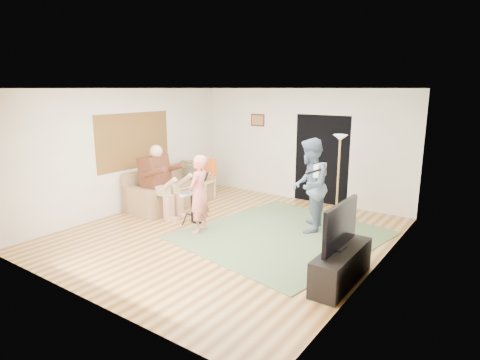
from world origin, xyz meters
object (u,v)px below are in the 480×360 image
object	(u,v)px
drum_kit	(192,208)
guitar_spare	(338,246)
singer	(199,194)
tv_cabinet	(341,266)
television	(340,225)
torchiere_lamp	(339,163)
dining_chair	(205,185)
sofa	(169,193)
guitarist	(309,186)

from	to	relation	value
drum_kit	guitar_spare	size ratio (longest dim) A/B	0.84
singer	tv_cabinet	world-z (taller)	singer
singer	television	distance (m)	2.98
torchiere_lamp	guitar_spare	bearing A→B (deg)	-67.04
guitar_spare	television	distance (m)	1.00
dining_chair	television	xyz separation A→B (m)	(4.38, -2.29, 0.49)
guitar_spare	sofa	bearing A→B (deg)	171.36
torchiere_lamp	dining_chair	bearing A→B (deg)	-175.40
television	drum_kit	bearing A→B (deg)	167.64
guitar_spare	television	world-z (taller)	television
drum_kit	singer	xyz separation A→B (m)	(0.50, -0.34, 0.45)
sofa	torchiere_lamp	bearing A→B (deg)	17.38
sofa	guitar_spare	size ratio (longest dim) A/B	2.67
sofa	singer	size ratio (longest dim) A/B	1.45
drum_kit	tv_cabinet	distance (m)	3.58
drum_kit	torchiere_lamp	bearing A→B (deg)	37.05
drum_kit	television	world-z (taller)	television
torchiere_lamp	drum_kit	bearing A→B (deg)	-142.95
sofa	guitar_spare	xyz separation A→B (m)	(4.46, -0.68, -0.06)
dining_chair	tv_cabinet	xyz separation A→B (m)	(4.43, -2.29, -0.11)
television	singer	bearing A→B (deg)	172.03
torchiere_lamp	tv_cabinet	distance (m)	2.96
singer	torchiere_lamp	world-z (taller)	torchiere_lamp
sofa	singer	distance (m)	2.10
dining_chair	drum_kit	bearing A→B (deg)	-60.48
dining_chair	torchiere_lamp	bearing A→B (deg)	3.07
sofa	dining_chair	xyz separation A→B (m)	(0.37, 0.89, 0.07)
dining_chair	tv_cabinet	world-z (taller)	dining_chair
guitarist	tv_cabinet	xyz separation A→B (m)	(1.33, -1.69, -0.65)
torchiere_lamp	television	bearing A→B (deg)	-67.51
sofa	guitarist	world-z (taller)	guitarist
torchiere_lamp	television	size ratio (longest dim) A/B	1.65
tv_cabinet	dining_chair	bearing A→B (deg)	152.60
drum_kit	singer	bearing A→B (deg)	-34.60
torchiere_lamp	television	distance (m)	2.80
sofa	torchiere_lamp	world-z (taller)	torchiere_lamp
torchiere_lamp	guitarist	bearing A→B (deg)	-104.12
drum_kit	guitarist	bearing A→B (deg)	23.22
torchiere_lamp	tv_cabinet	bearing A→B (deg)	-66.56
drum_kit	singer	world-z (taller)	singer
singer	dining_chair	size ratio (longest dim) A/B	1.48
singer	guitar_spare	size ratio (longest dim) A/B	1.84
drum_kit	guitarist	world-z (taller)	guitarist
tv_cabinet	television	bearing A→B (deg)	180.00
sofa	singer	bearing A→B (deg)	-28.96
torchiere_lamp	tv_cabinet	world-z (taller)	torchiere_lamp
guitarist	television	distance (m)	2.12
tv_cabinet	sofa	bearing A→B (deg)	163.66
sofa	tv_cabinet	world-z (taller)	sofa
singer	television	bearing A→B (deg)	68.18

